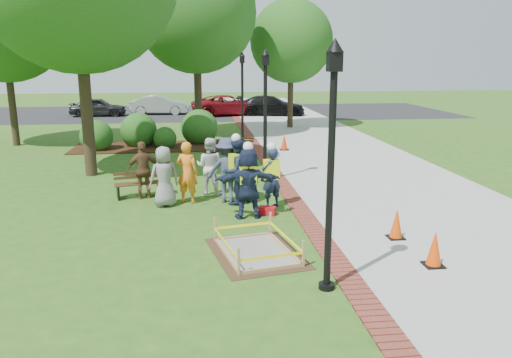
{
  "coord_description": "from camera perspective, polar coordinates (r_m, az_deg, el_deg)",
  "views": [
    {
      "loc": [
        -0.94,
        -10.88,
        3.94
      ],
      "look_at": [
        0.5,
        1.2,
        1.0
      ],
      "focal_mm": 35.0,
      "sensor_mm": 36.0,
      "label": 1
    }
  ],
  "objects": [
    {
      "name": "lamp_mid",
      "position": [
        16.09,
        1.06,
        8.38
      ],
      "size": [
        0.28,
        0.28,
        4.26
      ],
      "color": "black",
      "rests_on": "ground"
    },
    {
      "name": "cone_far",
      "position": [
        22.03,
        3.24,
        4.2
      ],
      "size": [
        0.37,
        0.37,
        0.73
      ],
      "color": "black",
      "rests_on": "ground"
    },
    {
      "name": "bench_far",
      "position": [
        21.05,
        -2.12,
        3.43
      ],
      "size": [
        1.39,
        0.79,
        0.72
      ],
      "color": "brown",
      "rests_on": "ground"
    },
    {
      "name": "casual_person_d",
      "position": [
        14.64,
        -12.74,
        0.98
      ],
      "size": [
        0.6,
        0.46,
        1.66
      ],
      "color": "brown",
      "rests_on": "ground"
    },
    {
      "name": "parking_lot",
      "position": [
        38.09,
        -5.39,
        7.61
      ],
      "size": [
        36.0,
        12.0,
        0.01
      ],
      "primitive_type": "cube",
      "color": "black",
      "rests_on": "ground"
    },
    {
      "name": "parked_car_d",
      "position": [
        35.89,
        1.71,
        7.29
      ],
      "size": [
        2.79,
        4.91,
        1.51
      ],
      "primitive_type": "imported",
      "rotation": [
        0.0,
        0.0,
        1.4
      ],
      "color": "black",
      "rests_on": "ground"
    },
    {
      "name": "casual_person_c",
      "position": [
        14.8,
        -5.32,
        1.47
      ],
      "size": [
        0.63,
        0.51,
        1.69
      ],
      "color": "silver",
      "rests_on": "ground"
    },
    {
      "name": "hivis_worker_b",
      "position": [
        13.41,
        1.76,
        0.45
      ],
      "size": [
        0.62,
        0.53,
        1.79
      ],
      "color": "#1C3149",
      "rests_on": "ground"
    },
    {
      "name": "brick_edging",
      "position": [
        21.41,
        0.54,
        3.03
      ],
      "size": [
        0.5,
        60.0,
        0.03
      ],
      "primitive_type": "cube",
      "color": "maroon",
      "rests_on": "ground"
    },
    {
      "name": "parked_car_b",
      "position": [
        37.16,
        -10.9,
        7.27
      ],
      "size": [
        2.3,
        4.68,
        1.48
      ],
      "primitive_type": "imported",
      "rotation": [
        0.0,
        0.0,
        1.5
      ],
      "color": "#B1B1B6",
      "rests_on": "ground"
    },
    {
      "name": "tree_right",
      "position": [
        29.29,
        4.05,
        15.43
      ],
      "size": [
        4.69,
        4.69,
        7.25
      ],
      "color": "#3D2D1E",
      "rests_on": "ground"
    },
    {
      "name": "shrub_c",
      "position": [
        23.03,
        -10.31,
        3.52
      ],
      "size": [
        1.04,
        1.04,
        1.04
      ],
      "primitive_type": "sphere",
      "color": "#174E16",
      "rests_on": "ground"
    },
    {
      "name": "cone_back",
      "position": [
        11.6,
        15.76,
        -5.01
      ],
      "size": [
        0.36,
        0.36,
        0.71
      ],
      "color": "black",
      "rests_on": "ground"
    },
    {
      "name": "shrub_e",
      "position": [
        24.36,
        -12.49,
        3.96
      ],
      "size": [
        0.97,
        0.97,
        0.97
      ],
      "primitive_type": "sphere",
      "color": "#174E16",
      "rests_on": "ground"
    },
    {
      "name": "parked_car_a",
      "position": [
        37.01,
        -17.53,
        6.86
      ],
      "size": [
        1.93,
        4.35,
        1.41
      ],
      "primitive_type": "imported",
      "rotation": [
        0.0,
        0.0,
        1.58
      ],
      "color": "#262528",
      "rests_on": "ground"
    },
    {
      "name": "toolbox",
      "position": [
        12.94,
        1.28,
        -3.65
      ],
      "size": [
        0.48,
        0.38,
        0.21
      ],
      "primitive_type": "cube",
      "rotation": [
        0.0,
        0.0,
        -0.39
      ],
      "color": "#B00D17",
      "rests_on": "ground"
    },
    {
      "name": "mulch_bed",
      "position": [
        23.3,
        -11.79,
        3.62
      ],
      "size": [
        7.0,
        3.0,
        0.05
      ],
      "primitive_type": "cube",
      "color": "#381E0F",
      "rests_on": "ground"
    },
    {
      "name": "bench_near",
      "position": [
        14.93,
        -13.26,
        -1.16
      ],
      "size": [
        1.42,
        0.75,
        0.73
      ],
      "color": "#4E371A",
      "rests_on": "ground"
    },
    {
      "name": "shrub_a",
      "position": [
        23.16,
        -17.67,
        3.16
      ],
      "size": [
        1.45,
        1.45,
        1.45
      ],
      "primitive_type": "sphere",
      "color": "#174E16",
      "rests_on": "ground"
    },
    {
      "name": "cone_front",
      "position": [
        10.31,
        19.72,
        -7.59
      ],
      "size": [
        0.37,
        0.37,
        0.74
      ],
      "color": "black",
      "rests_on": "ground"
    },
    {
      "name": "wet_concrete_pad",
      "position": [
        10.39,
        0.02,
        -7.3
      ],
      "size": [
        2.12,
        2.59,
        0.55
      ],
      "color": "#47331E",
      "rests_on": "ground"
    },
    {
      "name": "tree_far",
      "position": [
        25.62,
        -26.99,
        16.07
      ],
      "size": [
        5.63,
        5.63,
        8.5
      ],
      "color": "#3D2D1E",
      "rests_on": "ground"
    },
    {
      "name": "hivis_worker_a",
      "position": [
        12.48,
        -0.91,
        -0.19
      ],
      "size": [
        0.58,
        0.37,
        1.96
      ],
      "color": "#171C3D",
      "rests_on": "ground"
    },
    {
      "name": "casual_person_a",
      "position": [
        13.74,
        -10.46,
        0.27
      ],
      "size": [
        0.62,
        0.5,
        1.66
      ],
      "color": "gray",
      "rests_on": "ground"
    },
    {
      "name": "lamp_far",
      "position": [
        24.02,
        -1.57,
        10.1
      ],
      "size": [
        0.28,
        0.28,
        4.26
      ],
      "color": "black",
      "rests_on": "ground"
    },
    {
      "name": "shrub_b",
      "position": [
        23.76,
        -13.16,
        3.69
      ],
      "size": [
        1.66,
        1.66,
        1.66
      ],
      "primitive_type": "sphere",
      "color": "#174E16",
      "rests_on": "ground"
    },
    {
      "name": "tree_back",
      "position": [
        25.89,
        -6.88,
        18.39
      ],
      "size": [
        5.97,
        5.97,
        9.14
      ],
      "color": "#3D2D1E",
      "rests_on": "ground"
    },
    {
      "name": "casual_person_e",
      "position": [
        13.94,
        -3.28,
        1.02
      ],
      "size": [
        0.63,
        0.46,
        1.82
      ],
      "color": "#313756",
      "rests_on": "ground"
    },
    {
      "name": "ground",
      "position": [
        11.61,
        -1.76,
        -6.26
      ],
      "size": [
        100.0,
        100.0,
        0.0
      ],
      "primitive_type": "plane",
      "color": "#285116",
      "rests_on": "ground"
    },
    {
      "name": "parked_car_c",
      "position": [
        35.94,
        -3.13,
        7.28
      ],
      "size": [
        2.99,
        5.11,
        1.56
      ],
      "primitive_type": "imported",
      "rotation": [
        0.0,
        0.0,
        1.77
      ],
      "color": "maroon",
      "rests_on": "ground"
    },
    {
      "name": "shrub_d",
      "position": [
        24.09,
        -6.43,
        4.09
      ],
      "size": [
        1.75,
        1.75,
        1.75
      ],
      "primitive_type": "sphere",
      "color": "#174E16",
      "rests_on": "ground"
    },
    {
      "name": "sidewalk",
      "position": [
        22.06,
        8.96,
        3.16
      ],
      "size": [
        6.0,
        60.0,
        0.02
      ],
      "primitive_type": "cube",
      "color": "#9E9E99",
      "rests_on": "ground"
    },
    {
      "name": "lamp_near",
      "position": [
        8.3,
        8.61,
        3.31
      ],
      "size": [
        0.28,
        0.28,
        4.26
      ],
      "color": "black",
      "rests_on": "ground"
    },
    {
      "name": "casual_person_b",
      "position": [
        13.97,
        -7.87,
        0.75
      ],
      "size": [
        0.65,
        0.55,
        1.73
      ],
      "color": "orange",
      "rests_on": "ground"
    },
    {
      "name": "hivis_worker_c",
      "position": [
        13.71,
        -2.28,
        1.08
      ],
      "size": [
        0.69,
        0.64,
        1.97
      ],
      "color": "#1C2649",
      "rests_on": "ground"
    }
  ]
}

